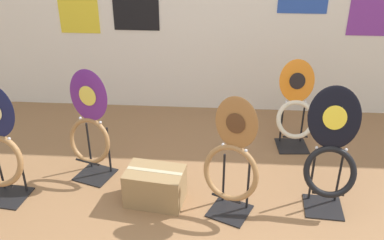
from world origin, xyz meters
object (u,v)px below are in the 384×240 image
at_px(toilet_seat_display_orange_sun, 296,110).
at_px(storage_box, 155,186).
at_px(toilet_seat_display_purple_note, 90,131).
at_px(toilet_seat_display_woodgrain, 232,163).
at_px(toilet_seat_display_jazz_black, 331,153).

distance_m(toilet_seat_display_orange_sun, storage_box, 1.49).
bearing_deg(toilet_seat_display_orange_sun, storage_box, -141.79).
bearing_deg(toilet_seat_display_purple_note, toilet_seat_display_woodgrain, -19.21).
bearing_deg(toilet_seat_display_jazz_black, storage_box, -177.86).
bearing_deg(toilet_seat_display_purple_note, toilet_seat_display_jazz_black, -7.88).
xyz_separation_m(toilet_seat_display_woodgrain, toilet_seat_display_purple_note, (-1.13, 0.39, -0.00)).
bearing_deg(toilet_seat_display_orange_sun, toilet_seat_display_purple_note, -160.45).
relative_size(toilet_seat_display_orange_sun, toilet_seat_display_woodgrain, 0.88).
bearing_deg(toilet_seat_display_purple_note, storage_box, -28.36).
height_order(toilet_seat_display_woodgrain, toilet_seat_display_purple_note, toilet_seat_display_purple_note).
height_order(toilet_seat_display_orange_sun, toilet_seat_display_purple_note, toilet_seat_display_purple_note).
height_order(toilet_seat_display_orange_sun, storage_box, toilet_seat_display_orange_sun).
distance_m(toilet_seat_display_purple_note, storage_box, 0.70).
xyz_separation_m(toilet_seat_display_orange_sun, toilet_seat_display_purple_note, (-1.71, -0.61, 0.06)).
xyz_separation_m(toilet_seat_display_woodgrain, storage_box, (-0.57, 0.09, -0.29)).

